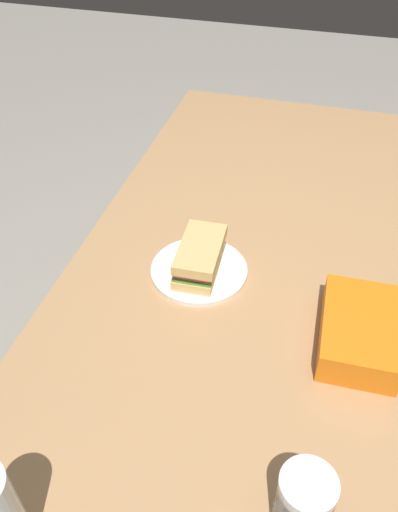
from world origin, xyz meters
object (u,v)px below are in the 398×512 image
Objects in this scene: plastic_cup_stack at (303,504)px; paper_plate at (199,270)px; sandwich at (199,256)px; chip_bag at (359,331)px; dining_table at (268,303)px.

paper_plate is at bearing -149.28° from plastic_cup_stack.
chip_bag is (0.11, 0.36, -0.02)m from sandwich.
sandwich is at bearing 71.19° from chip_bag.
sandwich reaches higher than chip_bag.
dining_table is 14.21× the size of plastic_cup_stack.
plastic_cup_stack is (0.50, 0.30, 0.06)m from paper_plate.
chip_bag is at bearing 170.15° from plastic_cup_stack.
plastic_cup_stack reaches higher than chip_bag.
paper_plate is 0.58m from plastic_cup_stack.
dining_table is 0.27m from chip_bag.
chip_bag is 0.39m from plastic_cup_stack.
plastic_cup_stack is (0.38, -0.07, 0.03)m from chip_bag.
sandwich is at bearing -149.27° from plastic_cup_stack.
paper_plate is (0.02, -0.17, 0.09)m from dining_table.
chip_bag reaches higher than paper_plate.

